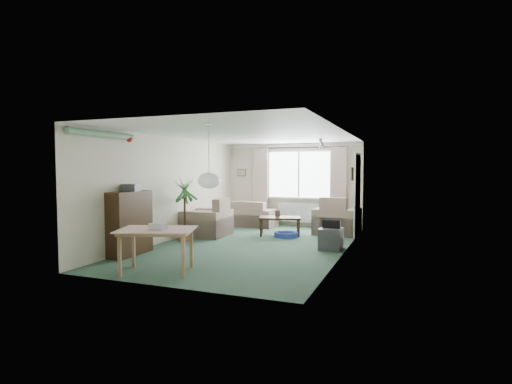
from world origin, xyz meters
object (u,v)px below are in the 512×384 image
(sofa, at_px, (251,213))
(tv_cube, at_px, (331,239))
(armchair_left, at_px, (207,217))
(dining_table, at_px, (157,251))
(armchair_corner, at_px, (337,215))
(houseplant, at_px, (185,209))
(coffee_table, at_px, (280,226))
(bookshelf, at_px, (130,223))
(pet_bed, at_px, (286,235))

(sofa, distance_m, tv_cube, 3.79)
(armchair_left, xyz_separation_m, dining_table, (0.91, -3.40, -0.13))
(sofa, xyz_separation_m, dining_table, (0.51, -5.35, -0.03))
(armchair_corner, bearing_deg, houseplant, 40.44)
(houseplant, bearing_deg, armchair_left, 79.43)
(armchair_left, relative_size, coffee_table, 1.02)
(sofa, height_order, armchair_corner, armchair_corner)
(sofa, height_order, bookshelf, bookshelf)
(armchair_left, bearing_deg, houseplant, -11.97)
(houseplant, relative_size, pet_bed, 2.50)
(armchair_corner, relative_size, houseplant, 0.72)
(bookshelf, distance_m, dining_table, 1.56)
(coffee_table, height_order, pet_bed, coffee_table)
(armchair_left, bearing_deg, dining_table, 13.53)
(tv_cube, bearing_deg, armchair_left, 170.79)
(armchair_left, xyz_separation_m, pet_bed, (1.90, 0.52, -0.41))
(pet_bed, bearing_deg, sofa, 136.41)
(armchair_left, xyz_separation_m, bookshelf, (-0.34, -2.50, 0.15))
(houseplant, distance_m, dining_table, 2.83)
(coffee_table, xyz_separation_m, bookshelf, (-2.01, -3.23, 0.39))
(coffee_table, distance_m, pet_bed, 0.35)
(coffee_table, bearing_deg, houseplant, -139.93)
(coffee_table, distance_m, houseplant, 2.43)
(armchair_left, bearing_deg, bookshelf, -9.14)
(sofa, xyz_separation_m, armchair_corner, (2.58, -0.48, 0.11))
(bookshelf, bearing_deg, dining_table, -36.66)
(armchair_corner, xyz_separation_m, dining_table, (-2.07, -4.87, -0.14))
(sofa, xyz_separation_m, pet_bed, (1.50, -1.43, -0.31))
(coffee_table, height_order, dining_table, dining_table)
(sofa, distance_m, armchair_corner, 2.62)
(bookshelf, bearing_deg, armchair_left, 81.34)
(sofa, bearing_deg, tv_cube, 141.77)
(bookshelf, distance_m, houseplant, 1.71)
(bookshelf, xyz_separation_m, houseplant, (0.19, 1.70, 0.12))
(armchair_left, bearing_deg, pet_bed, 103.95)
(tv_cube, distance_m, pet_bed, 1.72)
(bookshelf, relative_size, tv_cube, 2.54)
(armchair_left, distance_m, dining_table, 3.52)
(coffee_table, bearing_deg, dining_table, -100.47)
(dining_table, bearing_deg, armchair_corner, 66.98)
(dining_table, bearing_deg, tv_cube, 50.68)
(houseplant, height_order, dining_table, houseplant)
(bookshelf, relative_size, dining_table, 1.13)
(dining_table, distance_m, tv_cube, 3.62)
(houseplant, distance_m, tv_cube, 3.40)
(bookshelf, xyz_separation_m, pet_bed, (2.24, 3.02, -0.56))
(armchair_corner, relative_size, bookshelf, 0.86)
(armchair_corner, height_order, dining_table, armchair_corner)
(houseplant, relative_size, dining_table, 1.35)
(tv_cube, xyz_separation_m, pet_bed, (-1.30, 1.12, -0.16))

